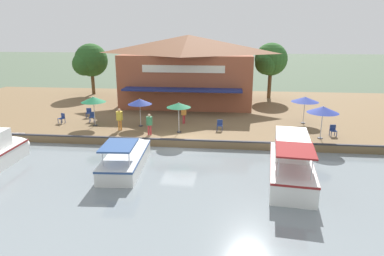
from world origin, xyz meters
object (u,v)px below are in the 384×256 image
patio_umbrella_mid_patio_left (93,100)px  tree_downstream_bank (89,61)px  person_mid_patio (149,122)px  cafe_chair_beside_entrance (62,118)px  waterfront_restaurant (188,69)px  patio_umbrella_mid_patio_right (305,99)px  cafe_chair_facing_river (92,116)px  patio_umbrella_far_corner (140,102)px  person_at_quay_edge (119,117)px  motorboat_distant_upstream (291,161)px  motorboat_second_along (128,156)px  cafe_chair_back_row_seat (89,112)px  cafe_chair_under_first_umbrella (220,125)px  patio_umbrella_back_row (179,105)px  patio_umbrella_by_entrance (323,110)px  person_near_entrance (184,112)px  cafe_chair_mid_patio (333,130)px  tree_upstream_bank (270,60)px

patio_umbrella_mid_patio_left → tree_downstream_bank: size_ratio=0.40×
person_mid_patio → cafe_chair_beside_entrance: bearing=-107.6°
waterfront_restaurant → patio_umbrella_mid_patio_right: 13.35m
cafe_chair_facing_river → cafe_chair_beside_entrance: size_ratio=1.00×
patio_umbrella_mid_patio_right → tree_downstream_bank: size_ratio=0.38×
patio_umbrella_mid_patio_right → patio_umbrella_far_corner: 13.87m
person_at_quay_edge → motorboat_distant_upstream: motorboat_distant_upstream is taller
motorboat_second_along → tree_downstream_bank: size_ratio=1.09×
cafe_chair_back_row_seat → cafe_chair_under_first_umbrella: (2.99, 12.06, 0.00)m
person_mid_patio → motorboat_second_along: bearing=-4.0°
waterfront_restaurant → patio_umbrella_back_row: waterfront_restaurant is taller
patio_umbrella_by_entrance → cafe_chair_under_first_umbrella: 7.75m
cafe_chair_facing_river → motorboat_second_along: motorboat_second_along is taller
person_near_entrance → cafe_chair_facing_river: bearing=-88.1°
person_at_quay_edge → motorboat_distant_upstream: 13.82m
person_mid_patio → cafe_chair_facing_river: bearing=-119.7°
patio_umbrella_far_corner → cafe_chair_facing_river: bearing=-101.8°
patio_umbrella_far_corner → patio_umbrella_back_row: bearing=66.7°
cafe_chair_under_first_umbrella → motorboat_second_along: motorboat_second_along is taller
patio_umbrella_back_row → motorboat_distant_upstream: patio_umbrella_back_row is taller
patio_umbrella_by_entrance → cafe_chair_under_first_umbrella: size_ratio=2.90×
patio_umbrella_mid_patio_right → person_at_quay_edge: bearing=-75.7°
patio_umbrella_by_entrance → person_at_quay_edge: size_ratio=1.38×
waterfront_restaurant → person_at_quay_edge: 12.45m
cafe_chair_facing_river → cafe_chair_under_first_umbrella: 11.26m
waterfront_restaurant → person_near_entrance: waterfront_restaurant is taller
patio_umbrella_far_corner → cafe_chair_mid_patio: size_ratio=2.77×
patio_umbrella_back_row → cafe_chair_facing_river: size_ratio=2.82×
cafe_chair_facing_river → motorboat_second_along: 9.81m
patio_umbrella_mid_patio_right → person_near_entrance: patio_umbrella_mid_patio_right is taller
cafe_chair_back_row_seat → patio_umbrella_by_entrance: bearing=77.5°
person_mid_patio → patio_umbrella_by_entrance: bearing=92.2°
cafe_chair_mid_patio → person_near_entrance: person_near_entrance is taller
cafe_chair_back_row_seat → cafe_chair_facing_river: (1.45, 0.90, 0.00)m
waterfront_restaurant → cafe_chair_facing_river: 12.16m
cafe_chair_facing_river → cafe_chair_under_first_umbrella: same height
person_mid_patio → tree_downstream_bank: size_ratio=0.27×
patio_umbrella_by_entrance → cafe_chair_facing_river: patio_umbrella_by_entrance is taller
patio_umbrella_by_entrance → patio_umbrella_back_row: (-0.44, -10.60, -0.01)m
cafe_chair_mid_patio → tree_downstream_bank: (-15.00, -24.89, 3.61)m
tree_upstream_bank → person_at_quay_edge: bearing=-41.1°
person_mid_patio → person_near_entrance: bearing=149.2°
patio_umbrella_by_entrance → motorboat_second_along: bearing=-68.3°
waterfront_restaurant → cafe_chair_under_first_umbrella: waterfront_restaurant is taller
patio_umbrella_mid_patio_right → person_mid_patio: size_ratio=1.42×
cafe_chair_facing_river → person_at_quay_edge: size_ratio=0.48×
motorboat_second_along → patio_umbrella_back_row: bearing=156.5°
cafe_chair_back_row_seat → cafe_chair_beside_entrance: size_ratio=1.00×
cafe_chair_beside_entrance → motorboat_second_along: 10.83m
patio_umbrella_mid_patio_right → cafe_chair_under_first_umbrella: (3.00, -7.07, -1.60)m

